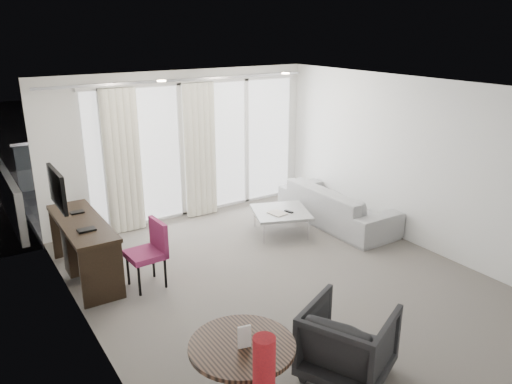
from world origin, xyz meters
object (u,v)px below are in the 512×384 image
sofa (337,205)px  rattan_chair_a (191,169)px  tub_armchair (348,342)px  round_table (242,380)px  rattan_chair_b (220,155)px  coffee_table (281,222)px  desk_chair (145,255)px  desk (85,249)px

sofa → rattan_chair_a: (-1.17, 3.39, 0.03)m
tub_armchair → rattan_chair_a: tub_armchair is taller
rattan_chair_a → round_table: bearing=-129.4°
round_table → rattan_chair_b: rattan_chair_b is taller
tub_armchair → coffee_table: (1.52, 3.26, -0.18)m
rattan_chair_b → round_table: bearing=-96.8°
rattan_chair_a → desk_chair: bearing=-140.8°
desk_chair → sofa: 3.63m
coffee_table → round_table: bearing=-130.1°
rattan_chair_a → sofa: bearing=-88.4°
coffee_table → sofa: 1.11m
tub_armchair → desk: bearing=-0.2°
sofa → tub_armchair: bearing=140.0°
coffee_table → rattan_chair_a: bearing=91.4°
round_table → coffee_table: (2.67, 3.17, -0.17)m
tub_armchair → rattan_chair_b: size_ratio=0.97×
desk_chair → coffee_table: size_ratio=1.02×
desk → round_table: desk is taller
desk → round_table: size_ratio=1.91×
desk → sofa: (4.22, -0.37, -0.08)m
coffee_table → rattan_chair_a: (-0.08, 3.23, 0.16)m
desk_chair → tub_armchair: 2.95m
desk → rattan_chair_b: size_ratio=2.07×
coffee_table → sofa: size_ratio=0.39×
desk_chair → tub_armchair: size_ratio=1.09×
desk → rattan_chair_a: bearing=44.7°
desk → desk_chair: bearing=-49.0°
tub_armchair → coffee_table: 3.60m
desk → rattan_chair_b: bearing=41.0°
desk_chair → coffee_table: 2.59m
desk → rattan_chair_a: desk is taller
tub_armchair → sofa: 4.05m
desk_chair → round_table: (-0.14, -2.68, -0.08)m
coffee_table → sofa: (1.09, -0.16, 0.14)m
desk → sofa: size_ratio=0.77×
sofa → round_table: bearing=128.8°
desk → tub_armchair: size_ratio=2.14×
coffee_table → rattan_chair_b: 3.83m
rattan_chair_a → rattan_chair_b: size_ratio=0.85×
desk → desk_chair: desk_chair is taller
tub_armchair → sofa: tub_armchair is taller
desk_chair → rattan_chair_a: bearing=53.2°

